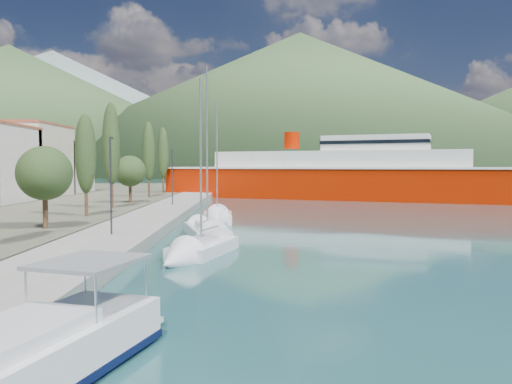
{
  "coord_description": "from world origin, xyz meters",
  "views": [
    {
      "loc": [
        -0.29,
        -15.83,
        5.06
      ],
      "look_at": [
        0.0,
        14.0,
        3.5
      ],
      "focal_mm": 35.0,
      "sensor_mm": 36.0,
      "label": 1
    }
  ],
  "objects": [
    {
      "name": "ground",
      "position": [
        0.0,
        120.0,
        0.0
      ],
      "size": [
        1400.0,
        1400.0,
        0.0
      ],
      "primitive_type": "plane",
      "color": "#214F52"
    },
    {
      "name": "quay",
      "position": [
        -9.0,
        26.0,
        0.4
      ],
      "size": [
        5.0,
        88.0,
        0.8
      ],
      "primitive_type": "cube",
      "color": "gray",
      "rests_on": "ground"
    },
    {
      "name": "hills_far",
      "position": [
        138.59,
        618.73,
        77.39
      ],
      "size": [
        1480.0,
        900.0,
        180.0
      ],
      "color": "gray",
      "rests_on": "ground"
    },
    {
      "name": "hills_near",
      "position": [
        98.04,
        372.5,
        49.18
      ],
      "size": [
        1010.0,
        520.0,
        115.0
      ],
      "color": "#3D5A31",
      "rests_on": "ground"
    },
    {
      "name": "tree_row",
      "position": [
        -14.61,
        31.65,
        6.05
      ],
      "size": [
        3.76,
        65.05,
        11.12
      ],
      "color": "#47301E",
      "rests_on": "land_strip"
    },
    {
      "name": "lamp_posts",
      "position": [
        -9.0,
        15.8,
        4.08
      ],
      "size": [
        0.15,
        46.75,
        6.06
      ],
      "color": "#2D2D33",
      "rests_on": "quay"
    },
    {
      "name": "sailboat_near",
      "position": [
        -3.61,
        10.93,
        0.3
      ],
      "size": [
        4.57,
        7.89,
        10.87
      ],
      "color": "silver",
      "rests_on": "ground"
    },
    {
      "name": "sailboat_mid",
      "position": [
        -2.95,
        17.73,
        0.31
      ],
      "size": [
        4.61,
        9.36,
        13.02
      ],
      "color": "silver",
      "rests_on": "ground"
    },
    {
      "name": "sailboat_far",
      "position": [
        -3.25,
        27.16,
        0.33
      ],
      "size": [
        2.99,
        8.15,
        11.79
      ],
      "color": "silver",
      "rests_on": "ground"
    },
    {
      "name": "ferry",
      "position": [
        13.55,
        61.49,
        3.35
      ],
      "size": [
        55.89,
        31.51,
        11.02
      ],
      "color": "#B21900",
      "rests_on": "ground"
    }
  ]
}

